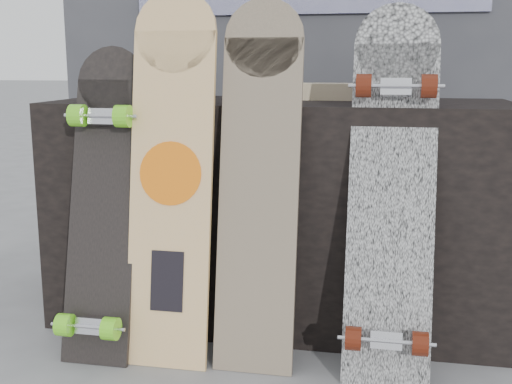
% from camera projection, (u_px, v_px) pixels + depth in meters
% --- Properties ---
extents(ground, '(60.00, 60.00, 0.00)m').
position_uv_depth(ground, '(253.00, 375.00, 1.95)').
color(ground, slate).
rests_on(ground, ground).
extents(vendor_table, '(1.60, 0.60, 0.80)m').
position_uv_depth(vendor_table, '(280.00, 211.00, 2.35)').
color(vendor_table, black).
rests_on(vendor_table, ground).
extents(booth, '(2.40, 0.22, 2.20)m').
position_uv_depth(booth, '(309.00, 26.00, 3.03)').
color(booth, '#37383D').
rests_on(booth, ground).
extents(merch_box_purple, '(0.18, 0.12, 0.10)m').
position_uv_depth(merch_box_purple, '(121.00, 86.00, 2.35)').
color(merch_box_purple, '#59346B').
rests_on(merch_box_purple, vendor_table).
extents(merch_box_small, '(0.14, 0.14, 0.12)m').
position_uv_depth(merch_box_small, '(394.00, 84.00, 2.20)').
color(merch_box_small, '#59346B').
rests_on(merch_box_small, vendor_table).
extents(merch_box_flat, '(0.22, 0.10, 0.06)m').
position_uv_depth(merch_box_flat, '(325.00, 92.00, 2.33)').
color(merch_box_flat, '#D1B78C').
rests_on(merch_box_flat, vendor_table).
extents(longboard_geisha, '(0.26, 0.22, 1.16)m').
position_uv_depth(longboard_geisha, '(171.00, 168.00, 1.98)').
color(longboard_geisha, beige).
rests_on(longboard_geisha, ground).
extents(longboard_celtic, '(0.25, 0.23, 1.13)m').
position_uv_depth(longboard_celtic, '(259.00, 173.00, 1.96)').
color(longboard_celtic, tan).
rests_on(longboard_celtic, ground).
extents(longboard_cascadia, '(0.26, 0.37, 1.12)m').
position_uv_depth(longboard_cascadia, '(392.00, 184.00, 1.91)').
color(longboard_cascadia, silver).
rests_on(longboard_cascadia, ground).
extents(skateboard_dark, '(0.22, 0.33, 0.99)m').
position_uv_depth(skateboard_dark, '(102.00, 199.00, 2.03)').
color(skateboard_dark, black).
rests_on(skateboard_dark, ground).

